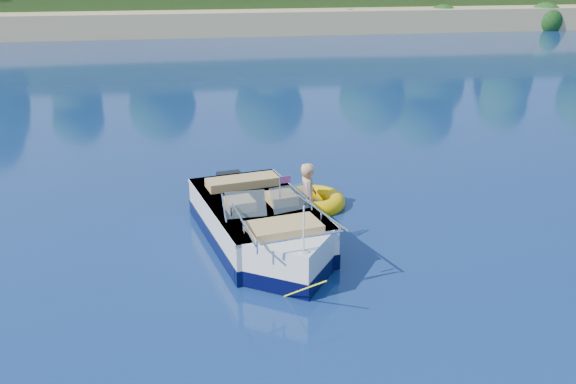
{
  "coord_description": "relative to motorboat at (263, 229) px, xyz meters",
  "views": [
    {
      "loc": [
        -3.71,
        -7.46,
        4.96
      ],
      "look_at": [
        -1.8,
        3.44,
        0.85
      ],
      "focal_mm": 40.0,
      "sensor_mm": 36.0,
      "label": 1
    }
  ],
  "objects": [
    {
      "name": "motorboat",
      "position": [
        0.0,
        0.0,
        0.0
      ],
      "size": [
        2.41,
        5.01,
        1.68
      ],
      "rotation": [
        0.0,
        0.0,
        0.19
      ],
      "color": "silver",
      "rests_on": "ground"
    },
    {
      "name": "tow_tube",
      "position": [
        1.28,
        1.77,
        -0.23
      ],
      "size": [
        1.75,
        1.75,
        0.37
      ],
      "rotation": [
        0.0,
        0.0,
        0.3
      ],
      "color": "#EEB203",
      "rests_on": "ground"
    },
    {
      "name": "boy",
      "position": [
        1.18,
        1.78,
        -0.33
      ],
      "size": [
        0.38,
        0.85,
        1.66
      ],
      "primitive_type": "imported",
      "rotation": [
        0.0,
        -0.17,
        1.57
      ],
      "color": "tan",
      "rests_on": "ground"
    },
    {
      "name": "ground",
      "position": [
        2.33,
        -3.02,
        -0.33
      ],
      "size": [
        160.0,
        160.0,
        0.0
      ],
      "primitive_type": "plane",
      "color": "#091745",
      "rests_on": "ground"
    }
  ]
}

